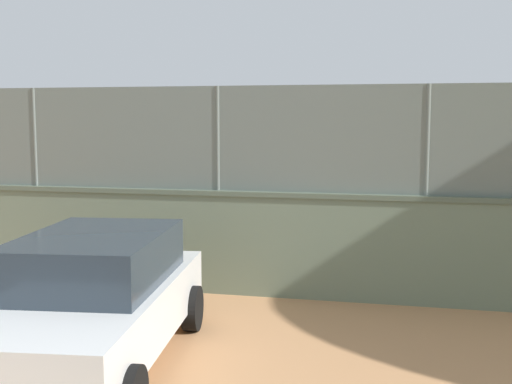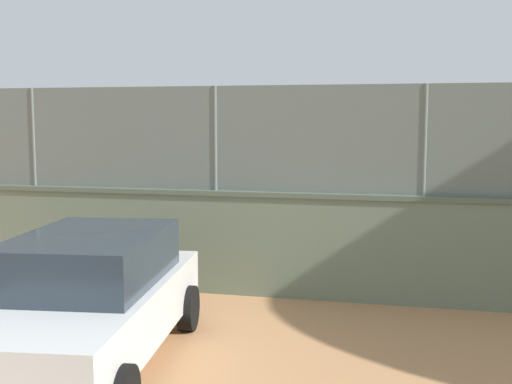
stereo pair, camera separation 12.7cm
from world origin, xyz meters
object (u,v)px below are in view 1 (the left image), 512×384
Objects in this scene: sports_ball at (195,157)px; player_baseline_waiting at (176,169)px; player_crossing_court at (455,190)px; parked_car_white at (93,299)px; player_foreground_swinging at (319,196)px.

player_baseline_waiting is at bearing -42.36° from sports_ball.
player_baseline_waiting is 0.96× the size of player_crossing_court.
player_baseline_waiting reaches higher than parked_car_white.
player_foreground_swinging is at bearing 129.09° from player_baseline_waiting.
parked_car_white is (5.10, 10.99, -0.18)m from player_crossing_court.
player_foreground_swinging is 0.39× the size of parked_car_white.
player_crossing_court is 10.01m from sports_ball.
player_baseline_waiting is at bearing -50.91° from player_foreground_swinging.
player_foreground_swinging is 9.17m from parked_car_white.
player_baseline_waiting is 1.56m from sports_ball.
parked_car_white is at bearing 102.88° from sports_ball.
player_foreground_swinging reaches higher than player_crossing_court.
parked_car_white is (-3.63, 15.88, -0.68)m from sports_ball.
player_baseline_waiting is 0.94× the size of player_foreground_swinging.
player_crossing_court is at bearing 149.07° from player_baseline_waiting.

